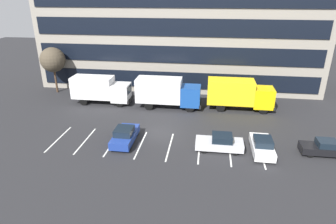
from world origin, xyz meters
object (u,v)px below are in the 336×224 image
at_px(box_truck_blue, 167,92).
at_px(sedan_white, 262,146).
at_px(box_truck_yellow_all, 239,93).
at_px(sedan_black, 324,148).
at_px(sedan_navy, 125,135).
at_px(box_truck_white, 100,89).
at_px(sedan_silver, 220,143).
at_px(bare_tree, 53,60).

relative_size(box_truck_blue, sedan_white, 1.88).
relative_size(box_truck_yellow_all, box_truck_blue, 1.00).
height_order(sedan_black, sedan_white, sedan_white).
height_order(box_truck_yellow_all, sedan_navy, box_truck_yellow_all).
distance_m(box_truck_white, box_truck_blue, 8.78).
bearing_deg(sedan_white, box_truck_white, 151.70).
bearing_deg(box_truck_blue, sedan_white, -44.27).
bearing_deg(sedan_black, box_truck_yellow_all, 124.20).
distance_m(box_truck_blue, sedan_white, 14.17).
height_order(box_truck_white, sedan_black, box_truck_white).
bearing_deg(sedan_silver, box_truck_white, 146.03).
relative_size(box_truck_white, bare_tree, 1.17).
distance_m(box_truck_white, sedan_silver, 18.25).
relative_size(box_truck_blue, sedan_silver, 1.86).
height_order(box_truck_blue, sedan_navy, box_truck_blue).
relative_size(sedan_navy, bare_tree, 0.69).
xyz_separation_m(sedan_silver, sedan_black, (9.23, 0.48, -0.07)).
height_order(box_truck_white, sedan_silver, box_truck_white).
bearing_deg(box_truck_yellow_all, box_truck_blue, -175.86).
bearing_deg(box_truck_blue, box_truck_white, 177.91).
relative_size(box_truck_white, sedan_black, 1.92).
xyz_separation_m(box_truck_yellow_all, box_truck_white, (-17.53, -0.31, -0.12)).
bearing_deg(sedan_navy, box_truck_white, 121.12).
height_order(sedan_silver, sedan_white, sedan_silver).
relative_size(sedan_white, bare_tree, 0.66).
bearing_deg(bare_tree, sedan_white, -26.91).
height_order(sedan_silver, sedan_navy, sedan_navy).
bearing_deg(bare_tree, box_truck_white, -23.47).
bearing_deg(box_truck_blue, box_truck_yellow_all, 4.14).
bearing_deg(sedan_silver, box_truck_yellow_all, 76.98).
distance_m(sedan_silver, bare_tree, 27.08).
distance_m(box_truck_yellow_all, sedan_white, 10.65).
height_order(box_truck_blue, sedan_white, box_truck_blue).
bearing_deg(box_truck_yellow_all, box_truck_white, -178.97).
distance_m(sedan_black, sedan_white, 5.48).
distance_m(sedan_silver, sedan_black, 9.24).
height_order(sedan_silver, sedan_black, sedan_silver).
height_order(box_truck_blue, sedan_black, box_truck_blue).
bearing_deg(sedan_black, sedan_silver, -177.02).
xyz_separation_m(sedan_silver, sedan_white, (3.77, 0.01, -0.01)).
height_order(box_truck_white, box_truck_blue, box_truck_blue).
relative_size(sedan_black, sedan_white, 0.92).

